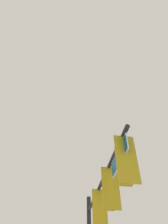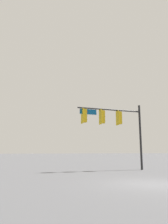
# 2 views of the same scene
# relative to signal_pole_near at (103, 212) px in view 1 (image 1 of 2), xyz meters

# --- Properties ---
(signal_pole_near) EXTENTS (6.04, 0.84, 5.75)m
(signal_pole_near) POSITION_rel_signal_pole_near_xyz_m (0.00, 0.00, 0.00)
(signal_pole_near) COLOR black
(signal_pole_near) RESTS_ON ground_plane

